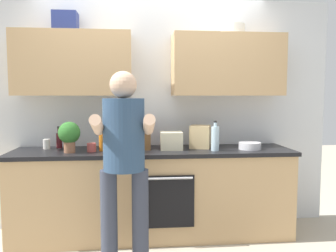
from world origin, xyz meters
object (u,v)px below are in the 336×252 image
(grocery_bag_rice, at_px, (171,141))
(potted_herb, at_px, (69,134))
(person_standing, at_px, (124,154))
(bottle_hotsauce, at_px, (147,136))
(knife_block, at_px, (145,140))
(grocery_bag_bread, at_px, (200,137))
(bottle_wine, at_px, (59,139))
(cup_coffee, at_px, (47,144))
(cup_ceramic, at_px, (92,147))
(mixing_bowl, at_px, (250,146))
(bottle_juice, at_px, (102,141))
(bottle_oil, at_px, (139,143))
(bottle_water, at_px, (215,138))

(grocery_bag_rice, bearing_deg, potted_herb, -174.12)
(person_standing, relative_size, bottle_hotsauce, 5.99)
(knife_block, height_order, grocery_bag_bread, knife_block)
(knife_block, relative_size, grocery_bag_bread, 1.12)
(bottle_hotsauce, bearing_deg, bottle_wine, -179.74)
(bottle_wine, relative_size, potted_herb, 0.76)
(bottle_wine, distance_m, grocery_bag_rice, 1.18)
(cup_coffee, height_order, potted_herb, potted_herb)
(cup_ceramic, bearing_deg, mixing_bowl, 0.15)
(cup_coffee, height_order, knife_block, knife_block)
(bottle_juice, relative_size, grocery_bag_rice, 1.11)
(knife_block, bearing_deg, person_standing, -106.37)
(bottle_juice, distance_m, cup_ceramic, 0.12)
(bottle_hotsauce, distance_m, grocery_bag_bread, 0.57)
(bottle_juice, distance_m, grocery_bag_bread, 1.01)
(cup_coffee, xyz_separation_m, mixing_bowl, (2.08, -0.22, -0.02))
(bottle_wine, distance_m, bottle_oil, 0.91)
(cup_coffee, distance_m, potted_herb, 0.40)
(bottle_juice, relative_size, cup_coffee, 2.40)
(bottle_oil, bearing_deg, cup_coffee, 162.02)
(cup_ceramic, xyz_separation_m, knife_block, (0.53, 0.08, 0.06))
(bottle_oil, relative_size, grocery_bag_rice, 1.07)
(mixing_bowl, distance_m, potted_herb, 1.81)
(knife_block, bearing_deg, bottle_oil, -110.92)
(cup_coffee, height_order, mixing_bowl, cup_coffee)
(grocery_bag_rice, bearing_deg, mixing_bowl, -4.91)
(bottle_hotsauce, relative_size, cup_ceramic, 3.17)
(cup_coffee, bearing_deg, bottle_wine, 22.95)
(cup_coffee, xyz_separation_m, potted_herb, (0.28, -0.25, 0.13))
(bottle_oil, bearing_deg, grocery_bag_bread, 19.83)
(cup_ceramic, height_order, knife_block, knife_block)
(bottle_oil, distance_m, grocery_bag_bread, 0.68)
(mixing_bowl, height_order, knife_block, knife_block)
(person_standing, xyz_separation_m, bottle_hotsauce, (0.22, 0.87, 0.05))
(bottle_water, bearing_deg, mixing_bowl, 9.19)
(bottle_hotsauce, distance_m, bottle_oil, 0.37)
(person_standing, distance_m, cup_ceramic, 0.68)
(bottle_juice, xyz_separation_m, bottle_oil, (0.37, -0.12, -0.01))
(bottle_juice, distance_m, mixing_bowl, 1.50)
(bottle_water, relative_size, potted_herb, 1.00)
(bottle_oil, xyz_separation_m, mixing_bowl, (1.13, 0.09, -0.06))
(knife_block, bearing_deg, grocery_bag_bread, 6.29)
(bottle_hotsauce, height_order, potted_herb, potted_herb)
(bottle_wine, distance_m, grocery_bag_bread, 1.48)
(grocery_bag_rice, bearing_deg, bottle_hotsauce, 140.07)
(bottle_water, distance_m, cup_ceramic, 1.23)
(grocery_bag_bread, bearing_deg, knife_block, -173.71)
(potted_herb, bearing_deg, bottle_wine, 117.99)
(bottle_water, relative_size, bottle_juice, 1.22)
(bottle_juice, xyz_separation_m, cup_ceramic, (-0.10, -0.04, -0.05))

